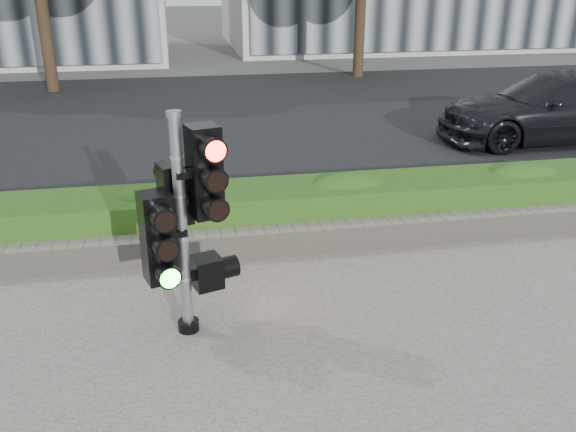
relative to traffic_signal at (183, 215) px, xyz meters
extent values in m
plane|color=#51514C|center=(0.84, -0.26, -1.30)|extent=(120.00, 120.00, 0.00)
cube|color=black|center=(0.84, 9.74, -1.29)|extent=(60.00, 13.00, 0.02)
cube|color=gray|center=(0.84, 2.89, -1.24)|extent=(60.00, 0.25, 0.12)
cube|color=gray|center=(0.84, 1.64, -1.10)|extent=(12.00, 0.32, 0.34)
cube|color=#4F8C2B|center=(0.84, 2.29, -0.93)|extent=(12.00, 1.00, 0.68)
cylinder|color=black|center=(-3.66, 14.24, 0.72)|extent=(0.36, 0.36, 4.03)
cylinder|color=black|center=(6.34, 15.24, 0.49)|extent=(0.36, 0.36, 3.58)
cylinder|color=black|center=(-0.02, -0.04, -1.22)|extent=(0.22, 0.22, 0.11)
cylinder|color=gray|center=(-0.02, -0.04, -0.15)|extent=(0.11, 0.11, 2.24)
cylinder|color=gray|center=(-0.02, -0.04, 1.00)|extent=(0.14, 0.14, 0.05)
cube|color=#FF1107|center=(0.23, 0.00, 0.43)|extent=(0.36, 0.36, 0.90)
cube|color=#14E51E|center=(-0.25, -0.15, -0.15)|extent=(0.36, 0.36, 0.90)
cube|color=black|center=(-0.06, 0.21, 0.15)|extent=(0.36, 0.36, 0.61)
cube|color=orange|center=(0.20, 0.06, -0.67)|extent=(0.36, 0.36, 0.33)
imported|color=black|center=(8.01, 6.18, -0.55)|extent=(5.06, 2.18, 1.45)
camera|label=1|loc=(0.01, -5.56, 2.22)|focal=38.00mm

